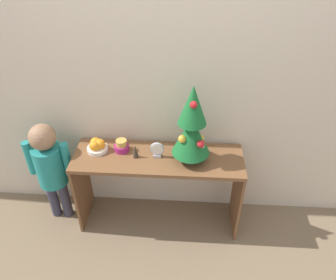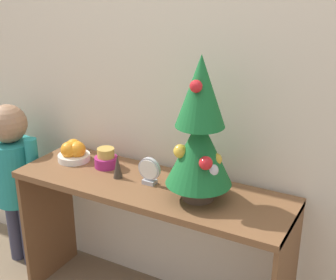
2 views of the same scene
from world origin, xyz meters
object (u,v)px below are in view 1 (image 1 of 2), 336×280
object	(u,v)px
desk_clock	(157,150)
mini_tree	(192,127)
fruit_bowl	(97,146)
child_figure	(50,164)
figurine	(135,151)
singing_bowl	(122,146)

from	to	relation	value
desk_clock	mini_tree	bearing A→B (deg)	-4.06
fruit_bowl	child_figure	bearing A→B (deg)	-173.00
fruit_bowl	figurine	size ratio (longest dim) A/B	1.46
mini_tree	singing_bowl	bearing A→B (deg)	171.71
mini_tree	child_figure	bearing A→B (deg)	179.18
mini_tree	figurine	xyz separation A→B (m)	(-0.41, 0.00, -0.24)
mini_tree	figurine	size ratio (longest dim) A/B	5.55
mini_tree	child_figure	size ratio (longest dim) A/B	0.65
figurine	singing_bowl	bearing A→B (deg)	148.09
fruit_bowl	figurine	bearing A→B (deg)	-11.14
figurine	child_figure	size ratio (longest dim) A/B	0.12
mini_tree	figurine	world-z (taller)	mini_tree
mini_tree	fruit_bowl	distance (m)	0.75
desk_clock	figurine	bearing A→B (deg)	-174.81
mini_tree	figurine	distance (m)	0.47
figurine	fruit_bowl	bearing A→B (deg)	168.86
mini_tree	child_figure	xyz separation A→B (m)	(-1.10, 0.02, -0.41)
singing_bowl	desk_clock	bearing A→B (deg)	-12.00
fruit_bowl	singing_bowl	bearing A→B (deg)	4.11
singing_bowl	mini_tree	bearing A→B (deg)	-8.29
singing_bowl	child_figure	bearing A→B (deg)	-173.94
mini_tree	desk_clock	world-z (taller)	mini_tree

